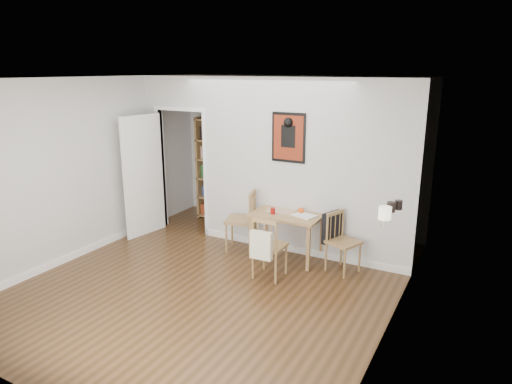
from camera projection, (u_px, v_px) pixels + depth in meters
The scene contains 15 objects.
ground at pixel (217, 280), 6.05m from camera, with size 5.20×5.20×0.00m, color #50311A.
room_shell at pixel (270, 166), 6.81m from camera, with size 5.20×5.20×5.20m.
dining_table at pixel (287, 219), 6.60m from camera, with size 1.00×0.64×0.68m.
chair_left at pixel (241, 221), 6.95m from camera, with size 0.59×0.59×0.94m.
chair_right at pixel (342, 241), 6.21m from camera, with size 0.58×0.54×0.84m.
chair_front at pixel (269, 246), 6.03m from camera, with size 0.44×0.49×0.86m.
bookshelf at pixel (218, 170), 8.31m from camera, with size 0.79×0.32×1.87m.
fireplace at pixel (390, 262), 5.12m from camera, with size 0.45×1.25×1.16m.
red_glass at pixel (273, 211), 6.57m from camera, with size 0.07×0.07×0.09m, color maroon.
orange_fruit at pixel (301, 211), 6.59m from camera, with size 0.08×0.08×0.08m, color #E84C0C.
placemat at pixel (281, 210), 6.72m from camera, with size 0.41×0.31×0.00m, color #BFB79D.
notebook at pixel (304, 216), 6.47m from camera, with size 0.31×0.23×0.02m, color white.
mantel_lamp at pixel (385, 214), 4.61m from camera, with size 0.13×0.13×0.21m.
ceramic_jar_a at pixel (391, 207), 5.09m from camera, with size 0.10×0.10×0.11m, color black.
ceramic_jar_b at pixel (398, 205), 5.18m from camera, with size 0.09×0.09×0.11m, color black.
Camera 1 is at (3.08, -4.63, 2.71)m, focal length 32.00 mm.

